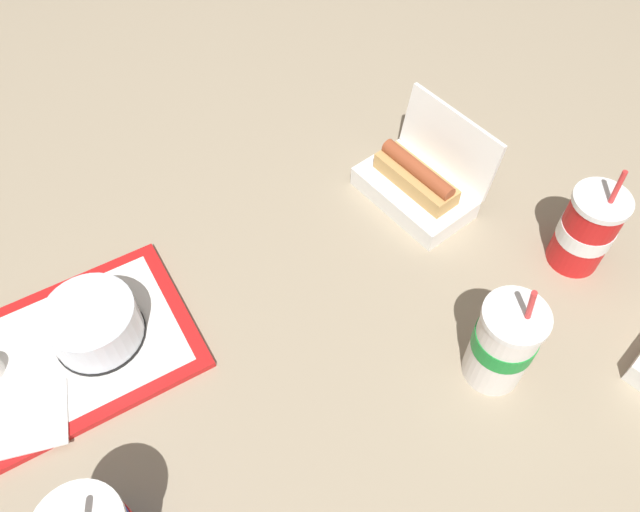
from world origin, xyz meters
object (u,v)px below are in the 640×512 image
at_px(cake_container, 95,324).
at_px(soda_cup_corner, 503,343).
at_px(plastic_fork, 43,326).
at_px(food_tray, 69,353).
at_px(clamshell_hotdog_front, 419,182).
at_px(soda_cup_back, 587,230).

bearing_deg(cake_container, soda_cup_corner, -24.58).
xyz_separation_m(plastic_fork, soda_cup_corner, (0.62, -0.29, 0.07)).
height_order(food_tray, cake_container, cake_container).
relative_size(cake_container, clamshell_hotdog_front, 0.57).
distance_m(cake_container, plastic_fork, 0.10).
bearing_deg(clamshell_hotdog_front, food_tray, -169.81).
height_order(cake_container, soda_cup_back, soda_cup_back).
height_order(clamshell_hotdog_front, soda_cup_back, soda_cup_back).
bearing_deg(soda_cup_corner, food_tray, 158.13).
distance_m(cake_container, soda_cup_corner, 0.60).
bearing_deg(clamshell_hotdog_front, soda_cup_corner, -96.46).
relative_size(clamshell_hotdog_front, soda_cup_corner, 1.10).
xyz_separation_m(soda_cup_back, soda_cup_corner, (-0.23, -0.14, 0.01)).
xyz_separation_m(clamshell_hotdog_front, soda_cup_back, (0.19, -0.21, 0.04)).
distance_m(soda_cup_back, soda_cup_corner, 0.27).
distance_m(food_tray, clamshell_hotdog_front, 0.64).
bearing_deg(plastic_fork, soda_cup_back, 6.30).
relative_size(food_tray, plastic_fork, 3.74).
relative_size(food_tray, soda_cup_back, 1.94).
distance_m(food_tray, soda_cup_corner, 0.64).
height_order(cake_container, plastic_fork, cake_container).
relative_size(cake_container, plastic_fork, 1.25).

